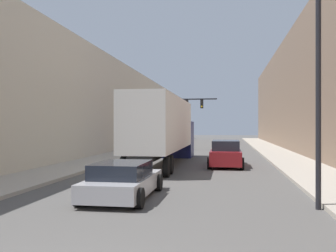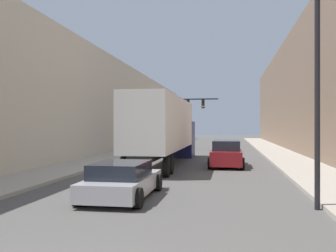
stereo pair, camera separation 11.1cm
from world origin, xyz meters
name	(u,v)px [view 2 (the right image)]	position (x,y,z in m)	size (l,w,h in m)	color
sidewalk_right	(278,153)	(6.69, 30.00, 0.07)	(3.08, 80.00, 0.15)	#B2A899
sidewalk_left	(133,151)	(-6.69, 30.00, 0.07)	(3.08, 80.00, 0.15)	#B2A899
building_right	(332,87)	(11.24, 30.00, 5.87)	(6.00, 80.00, 11.73)	#846B56
building_left	(87,105)	(-11.24, 30.00, 4.50)	(6.00, 80.00, 8.99)	beige
semi_truck	(166,128)	(-1.68, 19.34, 2.37)	(2.45, 14.53, 4.20)	silver
sedan_car	(122,180)	(-1.26, 8.02, 0.61)	(2.14, 4.48, 1.25)	#B7B7BC
suv_car	(226,154)	(2.22, 18.92, 0.77)	(2.08, 4.90, 1.61)	maroon
traffic_signal_gantry	(175,112)	(-3.21, 34.34, 4.02)	(6.36, 0.35, 5.60)	black
street_lamp	(317,39)	(5.00, 7.19, 5.09)	(0.44, 0.44, 8.13)	black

